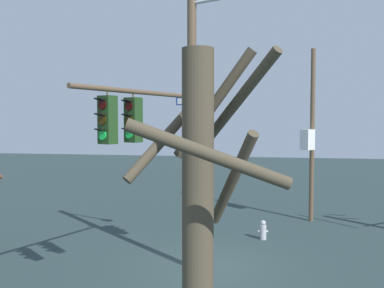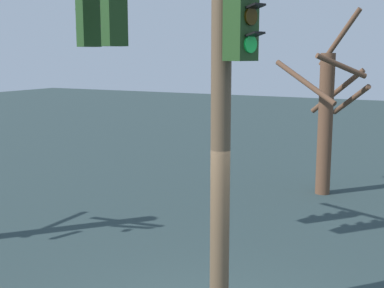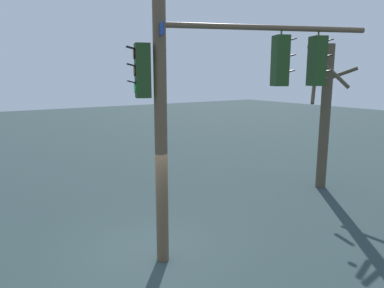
% 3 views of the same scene
% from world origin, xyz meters
% --- Properties ---
extents(ground_plane, '(80.00, 80.00, 0.00)m').
position_xyz_m(ground_plane, '(0.00, 0.00, 0.00)').
color(ground_plane, '#293A3B').
extents(main_signal_pole_assembly, '(4.74, 5.04, 8.30)m').
position_xyz_m(main_signal_pole_assembly, '(-0.64, -0.91, 4.53)').
color(main_signal_pole_assembly, brown).
rests_on(main_signal_pole_assembly, ground).
extents(secondary_pole_assembly, '(0.66, 0.73, 7.64)m').
position_xyz_m(secondary_pole_assembly, '(3.59, 6.58, 3.75)').
color(secondary_pole_assembly, brown).
rests_on(secondary_pole_assembly, ground).
extents(fire_hydrant, '(0.38, 0.24, 0.73)m').
position_xyz_m(fire_hydrant, '(1.62, 3.31, 0.34)').
color(fire_hydrant, '#B2B2B7').
rests_on(fire_hydrant, ground).
extents(bare_tree_across_street, '(1.96, 2.02, 5.33)m').
position_xyz_m(bare_tree_across_street, '(1.04, -7.77, 2.90)').
color(bare_tree_across_street, '#4C4231').
rests_on(bare_tree_across_street, ground).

